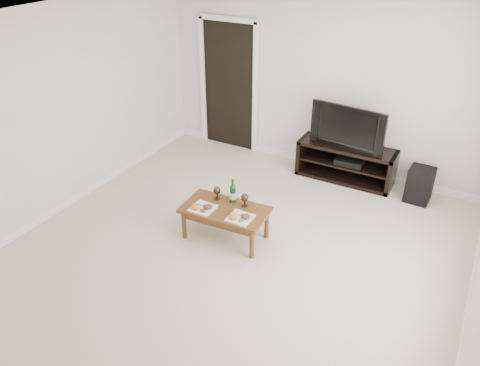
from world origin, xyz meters
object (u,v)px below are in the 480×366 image
media_console (346,163)px  subwoofer (420,185)px  coffee_table (225,223)px  television (350,126)px

media_console → subwoofer: bearing=-4.8°
coffee_table → media_console: bearing=69.1°
subwoofer → television: bearing=177.4°
subwoofer → coffee_table: subwoofer is taller
subwoofer → media_console: bearing=177.4°
television → coffee_table: size_ratio=1.07×
television → coffee_table: bearing=-104.6°
media_console → subwoofer: 1.08m
subwoofer → coffee_table: size_ratio=0.48×
media_console → coffee_table: bearing=-110.9°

